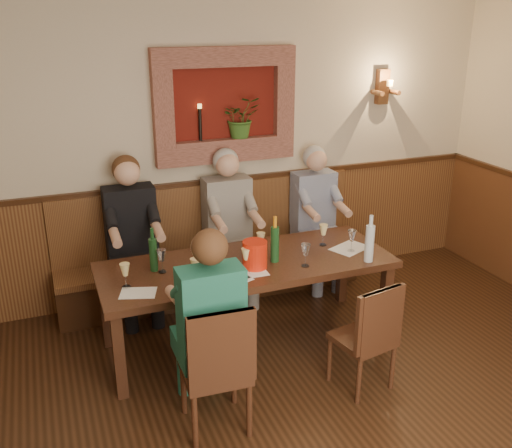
{
  "coord_description": "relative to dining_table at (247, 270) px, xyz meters",
  "views": [
    {
      "loc": [
        -1.47,
        -2.15,
        2.66
      ],
      "look_at": [
        0.1,
        1.9,
        1.05
      ],
      "focal_mm": 40.0,
      "sensor_mm": 36.0,
      "label": 1
    }
  ],
  "objects": [
    {
      "name": "room_shell",
      "position": [
        0.0,
        -1.85,
        1.21
      ],
      "size": [
        6.04,
        6.04,
        2.82
      ],
      "color": "beige",
      "rests_on": "ground"
    },
    {
      "name": "wainscoting",
      "position": [
        0.0,
        -1.85,
        -0.09
      ],
      "size": [
        6.02,
        6.02,
        1.15
      ],
      "color": "#502A17",
      "rests_on": "ground"
    },
    {
      "name": "wall_niche",
      "position": [
        0.24,
        1.09,
        1.13
      ],
      "size": [
        1.36,
        0.3,
        1.06
      ],
      "color": "#61150D",
      "rests_on": "ground"
    },
    {
      "name": "wall_sconce",
      "position": [
        1.9,
        1.08,
        1.27
      ],
      "size": [
        0.25,
        0.2,
        0.35
      ],
      "color": "#502A17",
      "rests_on": "ground"
    },
    {
      "name": "dining_table",
      "position": [
        0.0,
        0.0,
        0.0
      ],
      "size": [
        2.4,
        0.9,
        0.75
      ],
      "color": "black",
      "rests_on": "ground"
    },
    {
      "name": "bench",
      "position": [
        0.0,
        0.94,
        -0.35
      ],
      "size": [
        3.0,
        0.45,
        1.11
      ],
      "color": "#381E0F",
      "rests_on": "ground"
    },
    {
      "name": "chair_near_left",
      "position": [
        -0.57,
        -0.93,
        -0.39
      ],
      "size": [
        0.45,
        0.45,
        0.97
      ],
      "rotation": [
        0.0,
        0.0,
        -0.05
      ],
      "color": "black",
      "rests_on": "ground"
    },
    {
      "name": "chair_near_right",
      "position": [
        0.59,
        -0.89,
        -0.42
      ],
      "size": [
        0.45,
        0.45,
        0.87
      ],
      "rotation": [
        0.0,
        0.0,
        0.19
      ],
      "color": "black",
      "rests_on": "ground"
    },
    {
      "name": "person_bench_left",
      "position": [
        -0.78,
        0.84,
        -0.05
      ],
      "size": [
        0.45,
        0.55,
        1.5
      ],
      "color": "black",
      "rests_on": "ground"
    },
    {
      "name": "person_bench_mid",
      "position": [
        0.14,
        0.84,
        -0.06
      ],
      "size": [
        0.45,
        0.55,
        1.49
      ],
      "color": "#5B5853",
      "rests_on": "ground"
    },
    {
      "name": "person_bench_right",
      "position": [
        1.07,
        0.84,
        -0.08
      ],
      "size": [
        0.43,
        0.52,
        1.44
      ],
      "color": "navy",
      "rests_on": "ground"
    },
    {
      "name": "person_chair_front",
      "position": [
        -0.57,
        -0.78,
        -0.09
      ],
      "size": [
        0.42,
        0.52,
        1.43
      ],
      "color": "#1A5D5D",
      "rests_on": "ground"
    },
    {
      "name": "spittoon_bucket",
      "position": [
        0.02,
        -0.13,
        0.19
      ],
      "size": [
        0.23,
        0.23,
        0.22
      ],
      "primitive_type": "cylinder",
      "rotation": [
        0.0,
        0.0,
        -0.17
      ],
      "color": "red",
      "rests_on": "dining_table"
    },
    {
      "name": "wine_bottle_green_a",
      "position": [
        0.22,
        -0.07,
        0.23
      ],
      "size": [
        0.08,
        0.08,
        0.39
      ],
      "rotation": [
        0.0,
        0.0,
        0.21
      ],
      "color": "#19471E",
      "rests_on": "dining_table"
    },
    {
      "name": "wine_bottle_green_b",
      "position": [
        -0.74,
        0.11,
        0.22
      ],
      "size": [
        0.08,
        0.08,
        0.36
      ],
      "rotation": [
        0.0,
        0.0,
        0.4
      ],
      "color": "#19471E",
      "rests_on": "dining_table"
    },
    {
      "name": "water_bottle",
      "position": [
        0.94,
        -0.34,
        0.24
      ],
      "size": [
        0.1,
        0.1,
        0.4
      ],
      "rotation": [
        0.0,
        0.0,
        0.34
      ],
      "color": "silver",
      "rests_on": "dining_table"
    },
    {
      "name": "tasting_sheet_a",
      "position": [
        -0.93,
        -0.23,
        0.08
      ],
      "size": [
        0.3,
        0.25,
        0.0
      ],
      "primitive_type": "cube",
      "rotation": [
        0.0,
        0.0,
        -0.32
      ],
      "color": "white",
      "rests_on": "dining_table"
    },
    {
      "name": "tasting_sheet_b",
      "position": [
        -0.06,
        -0.19,
        0.08
      ],
      "size": [
        0.31,
        0.22,
        0.0
      ],
      "primitive_type": "cube",
      "rotation": [
        0.0,
        0.0,
        -0.04
      ],
      "color": "white",
      "rests_on": "dining_table"
    },
    {
      "name": "tasting_sheet_c",
      "position": [
        0.93,
        -0.05,
        0.08
      ],
      "size": [
        0.39,
        0.34,
        0.0
      ],
      "primitive_type": "cube",
      "rotation": [
        0.0,
        0.0,
        0.41
      ],
      "color": "white",
      "rests_on": "dining_table"
    },
    {
      "name": "tasting_sheet_d",
      "position": [
        -0.22,
        -0.28,
        0.08
      ],
      "size": [
        0.32,
        0.27,
        0.0
      ],
      "primitive_type": "cube",
      "rotation": [
        0.0,
        0.0,
        0.32
      ],
      "color": "white",
      "rests_on": "dining_table"
    },
    {
      "name": "wine_glass_0",
      "position": [
        -0.99,
        -0.11,
        0.17
      ],
      "size": [
        0.08,
        0.08,
        0.19
      ],
      "primitive_type": null,
      "color": "#F5E192",
      "rests_on": "dining_table"
    },
    {
      "name": "wine_glass_1",
      "position": [
        -0.69,
        0.06,
        0.17
      ],
      "size": [
        0.08,
        0.08,
        0.19
      ],
      "primitive_type": null,
      "color": "white",
      "rests_on": "dining_table"
    },
    {
      "name": "wine_glass_2",
      "position": [
        -0.49,
        -0.2,
        0.17
      ],
      "size": [
        0.08,
        0.08,
        0.19
      ],
      "primitive_type": null,
      "color": "#F5E192",
      "rests_on": "dining_table"
    },
    {
      "name": "wine_glass_3",
      "position": [
        -0.36,
        0.13,
        0.17
      ],
      "size": [
        0.08,
        0.08,
        0.19
      ],
      "primitive_type": null,
      "color": "white",
      "rests_on": "dining_table"
    },
    {
      "name": "wine_glass_4",
      "position": [
        -0.06,
        -0.16,
        0.17
      ],
      "size": [
        0.08,
        0.08,
        0.19
      ],
      "primitive_type": null,
      "color": "#F5E192",
      "rests_on": "dining_table"
    },
    {
      "name": "wine_glass_5",
      "position": [
        0.17,
        0.11,
        0.17
      ],
      "size": [
        0.08,
        0.08,
        0.19
      ],
      "primitive_type": null,
      "color": "#F5E192",
      "rests_on": "dining_table"
    },
    {
      "name": "wine_glass_6",
      "position": [
        0.41,
        -0.25,
        0.17
      ],
      "size": [
        0.08,
        0.08,
        0.19
      ],
      "primitive_type": null,
      "color": "white",
      "rests_on": "dining_table"
    },
    {
      "name": "wine_glass_7",
      "position": [
        0.75,
        0.1,
        0.17
      ],
      "size": [
        0.08,
        0.08,
        0.19
      ],
      "primitive_type": null,
      "color": "#F5E192",
      "rests_on": "dining_table"
    },
    {
      "name": "wine_glass_8",
      "position": [
        0.91,
        -0.11,
        0.17
      ],
      "size": [
        0.08,
        0.08,
        0.19
      ],
      "primitive_type": null,
      "color": "white",
      "rests_on": "dining_table"
    },
    {
      "name": "wine_glass_9",
      "position": [
        -0.26,
        -0.33,
        0.17
      ],
      "size": [
        0.08,
        0.08,
        0.19
      ],
      "primitive_type": null,
      "color": "#F5E192",
      "rests_on": "dining_table"
    },
    {
      "name": "wine_glass_10",
      "position": [
        -0.3,
        -0.15,
        0.17
      ],
      "size": [
        0.08,
        0.08,
        0.19
      ],
      "primitive_type": null,
      "color": "white",
      "rests_on": "dining_table"
    }
  ]
}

